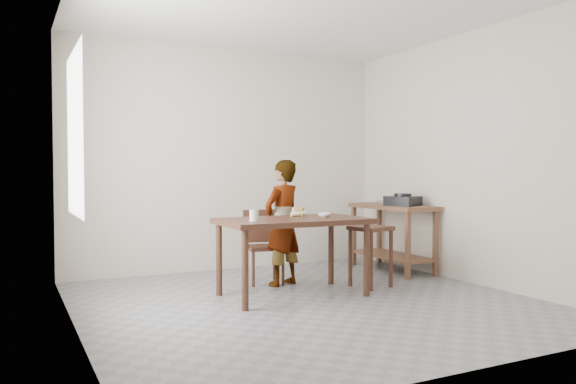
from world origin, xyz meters
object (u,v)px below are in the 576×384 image
child (282,223)px  stool (371,256)px  dining_table (293,257)px  prep_counter (392,238)px  dining_chair (264,247)px

child → stool: size_ratio=2.09×
dining_table → child: 0.60m
dining_table → stool: 0.93m
child → stool: (0.78, -0.49, -0.34)m
prep_counter → stool: 1.05m
child → dining_chair: bearing=-75.3°
prep_counter → stool: prep_counter is taller
prep_counter → stool: size_ratio=1.90×
dining_table → prep_counter: bearing=22.1°
dining_table → child: size_ratio=1.06×
child → dining_chair: child is taller
dining_table → prep_counter: prep_counter is taller
dining_table → stool: dining_table is taller
prep_counter → child: (-1.58, -0.19, 0.26)m
dining_chair → stool: 1.13m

